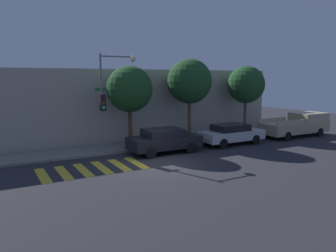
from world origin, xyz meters
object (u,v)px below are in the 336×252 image
Objects in this scene: sedan_middle at (231,134)px; tree_near_corner at (130,89)px; pickup_truck at (297,125)px; tree_far_end at (246,85)px; tree_midblock at (190,82)px; traffic_light_pole at (109,91)px; sedan_near_corner at (164,140)px.

sedan_middle is 0.85× the size of tree_near_corner.
tree_far_end is at bearing 148.69° from pickup_truck.
sedan_middle is 0.77× the size of tree_midblock.
pickup_truck is 1.00× the size of tree_midblock.
traffic_light_pole reaches higher than sedan_middle.
sedan_middle is 0.77× the size of pickup_truck.
tree_near_corner is 9.48m from tree_far_end.
tree_near_corner is 0.91× the size of tree_midblock.
tree_near_corner is at bearing 180.00° from tree_far_end.
tree_midblock is at bearing 0.00° from tree_near_corner.
tree_far_end is (3.06, 2.08, 3.17)m from sedan_middle.
sedan_near_corner is 5.07m from tree_midblock.
tree_near_corner is (-1.27, 2.08, 2.96)m from sedan_near_corner.
traffic_light_pole is 8.61m from sedan_middle.
pickup_truck is (14.48, -1.27, -2.78)m from traffic_light_pole.
tree_midblock reaches higher than tree_far_end.
tree_far_end reaches higher than tree_near_corner.
tree_far_end is (9.47, 0.00, 0.18)m from tree_near_corner.
pickup_truck reaches higher than sedan_near_corner.
tree_far_end is (8.20, 2.08, 3.13)m from sedan_near_corner.
tree_midblock is (4.40, 0.00, 0.45)m from tree_near_corner.
sedan_middle is at bearing -45.96° from tree_midblock.
traffic_light_pole reaches higher than sedan_near_corner.
traffic_light_pole reaches higher than pickup_truck.
pickup_truck is at bearing -13.78° from tree_midblock.
sedan_near_corner is at bearing -146.30° from tree_midblock.
tree_near_corner is at bearing 121.44° from sedan_near_corner.
sedan_middle is 4.87m from tree_far_end.
tree_near_corner is (-6.42, 2.08, 3.00)m from sedan_middle.
sedan_near_corner is 0.75× the size of pickup_truck.
sedan_middle is 4.50m from tree_midblock.
sedan_middle is (8.00, -1.27, -2.93)m from traffic_light_pole.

